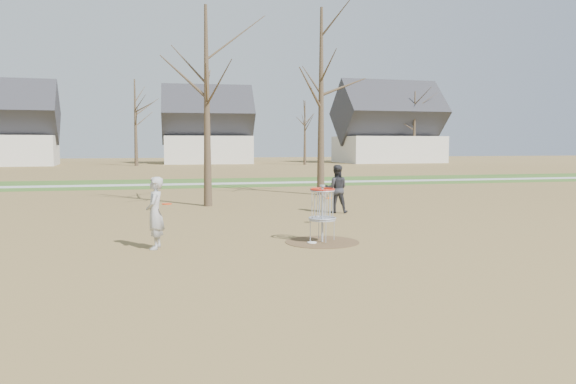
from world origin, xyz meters
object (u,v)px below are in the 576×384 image
object	(u,v)px
player_throwing	(336,189)
disc_golf_basket	(322,205)
player_standing	(155,213)
disc_grounded	(312,242)

from	to	relation	value
player_throwing	disc_golf_basket	xyz separation A→B (m)	(-2.11, -5.39, 0.09)
player_standing	disc_grounded	world-z (taller)	player_standing
player_standing	disc_grounded	distance (m)	3.73
player_standing	disc_grounded	bearing A→B (deg)	97.04
player_throwing	disc_grounded	xyz separation A→B (m)	(-2.39, -5.49, -0.81)
player_standing	player_throwing	world-z (taller)	player_throwing
player_standing	disc_grounded	size ratio (longest dim) A/B	7.43
player_standing	player_throwing	size ratio (longest dim) A/B	0.99
player_throwing	disc_golf_basket	world-z (taller)	player_throwing
player_standing	player_throwing	xyz separation A→B (m)	(6.03, 5.37, 0.01)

